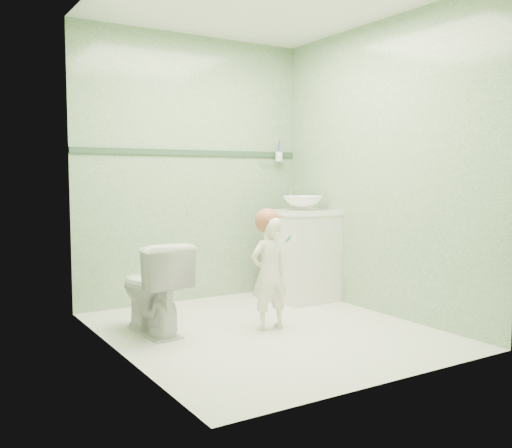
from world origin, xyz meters
TOP-DOWN VIEW (x-y plane):
  - ground at (0.00, 0.00)m, footprint 2.50×2.50m
  - room_shell at (0.00, 0.00)m, footprint 2.50×2.54m
  - trim_stripe at (0.00, 1.24)m, footprint 2.20×0.02m
  - vanity at (0.84, 0.70)m, footprint 0.52×0.50m
  - counter at (0.84, 0.70)m, footprint 0.54×0.52m
  - basin at (0.84, 0.70)m, footprint 0.37×0.37m
  - faucet at (0.84, 0.89)m, footprint 0.03×0.13m
  - cup_holder at (0.89, 1.18)m, footprint 0.26×0.07m
  - toilet at (-0.74, 0.38)m, footprint 0.42×0.68m
  - toddler at (0.04, 0.02)m, footprint 0.31×0.21m
  - hair_cap at (0.04, 0.05)m, footprint 0.19×0.19m
  - teal_toothbrush at (0.11, -0.10)m, footprint 0.11×0.13m

SIDE VIEW (x-z plane):
  - ground at x=0.00m, z-range 0.00..0.00m
  - toilet at x=-0.74m, z-range 0.00..0.67m
  - vanity at x=0.84m, z-range 0.00..0.80m
  - toddler at x=0.04m, z-range 0.00..0.84m
  - teal_toothbrush at x=0.11m, z-range 0.65..0.73m
  - hair_cap at x=0.04m, z-range 0.71..0.90m
  - counter at x=0.84m, z-range 0.79..0.83m
  - basin at x=0.84m, z-range 0.83..0.96m
  - faucet at x=0.84m, z-range 0.88..1.06m
  - room_shell at x=0.00m, z-range 0.00..2.40m
  - cup_holder at x=0.89m, z-range 1.22..1.44m
  - trim_stripe at x=0.00m, z-range 1.33..1.38m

